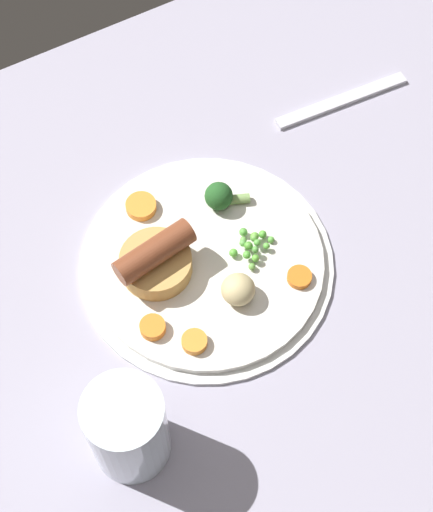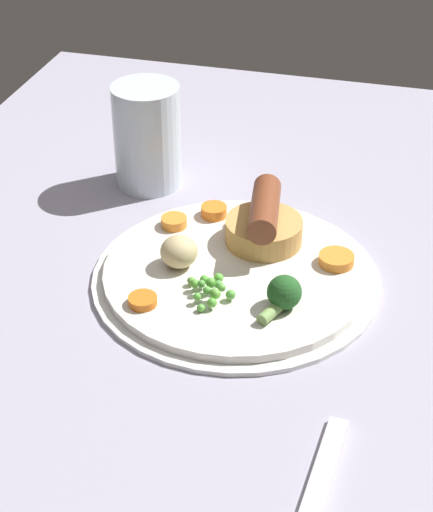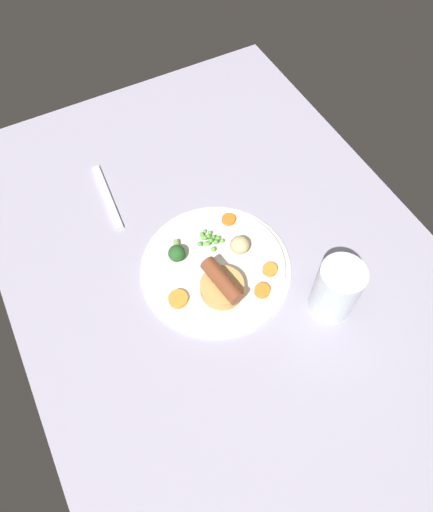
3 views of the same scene
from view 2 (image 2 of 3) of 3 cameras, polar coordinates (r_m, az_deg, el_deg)
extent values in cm
cube|color=#9E99AD|center=(85.65, -0.43, -2.95)|extent=(110.00, 80.00, 3.00)
cylinder|color=silver|center=(85.72, 1.29, -1.46)|extent=(28.81, 28.81, 0.50)
cylinder|color=silver|center=(85.46, 1.30, -1.22)|extent=(26.50, 26.50, 1.40)
cylinder|color=tan|center=(88.44, 3.17, 1.66)|extent=(8.01, 8.01, 2.58)
cylinder|color=#33190C|center=(87.83, 3.19, 2.29)|extent=(6.41, 6.41, 0.30)
cylinder|color=brown|center=(86.98, 3.22, 3.19)|extent=(9.55, 4.28, 2.94)
sphere|color=#57AF3A|center=(79.34, -0.30, -3.14)|extent=(0.93, 0.93, 0.93)
sphere|color=#67AC4B|center=(80.95, 0.36, -2.12)|extent=(0.78, 0.78, 0.78)
sphere|color=#65B43E|center=(79.92, -0.05, -2.56)|extent=(0.97, 0.97, 0.97)
sphere|color=#58AF42|center=(80.19, -0.64, -2.29)|extent=(0.78, 0.78, 0.78)
sphere|color=#55A437|center=(80.93, -0.38, -1.79)|extent=(0.96, 0.96, 0.96)
sphere|color=#58B33D|center=(79.85, -1.12, -2.76)|extent=(0.75, 0.75, 0.75)
sphere|color=#55AE3B|center=(81.71, -0.58, -1.62)|extent=(0.91, 0.91, 0.91)
sphere|color=#5CA64A|center=(81.18, 0.16, -1.92)|extent=(0.83, 0.83, 0.83)
sphere|color=#5AAB36|center=(81.51, -1.46, -1.85)|extent=(0.87, 0.87, 0.87)
sphere|color=#55A441|center=(80.66, -0.69, -1.91)|extent=(0.77, 0.77, 0.77)
sphere|color=#59B43A|center=(82.58, 0.14, -1.48)|extent=(0.96, 0.96, 0.96)
sphere|color=#56A940|center=(80.45, 0.95, -2.59)|extent=(0.96, 0.96, 0.96)
sphere|color=#62A743|center=(80.09, -0.15, -2.45)|extent=(0.84, 0.84, 0.84)
sphere|color=#63A344|center=(82.43, -1.69, -1.66)|extent=(0.82, 0.82, 0.82)
sphere|color=#5BAD42|center=(79.28, -1.05, -3.49)|extent=(0.78, 0.78, 0.78)
sphere|color=#235623|center=(79.38, 4.55, -2.42)|extent=(3.28, 3.28, 3.28)
cylinder|color=#7A9E56|center=(78.50, 3.58, -3.84)|extent=(2.87, 2.07, 1.15)
ellipsoid|color=#CCB77F|center=(84.69, -2.52, 0.30)|extent=(4.80, 4.77, 3.24)
cylinder|color=orange|center=(86.26, 7.99, -0.23)|extent=(3.91, 3.91, 1.03)
cylinder|color=orange|center=(80.46, -4.94, -2.97)|extent=(2.82, 2.82, 0.81)
cylinder|color=orange|center=(91.40, -2.85, 2.30)|extent=(3.59, 3.59, 1.05)
cylinder|color=orange|center=(93.05, -0.17, 3.02)|extent=(3.96, 3.96, 1.16)
cube|color=silver|center=(65.30, 6.43, -16.19)|extent=(18.07, 2.90, 0.60)
cylinder|color=silver|center=(99.91, -4.64, 7.97)|extent=(7.81, 7.81, 12.24)
camera|label=1|loc=(1.10, -26.73, 50.98)|focal=60.00mm
camera|label=3|loc=(1.09, 24.43, 46.02)|focal=32.00mm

